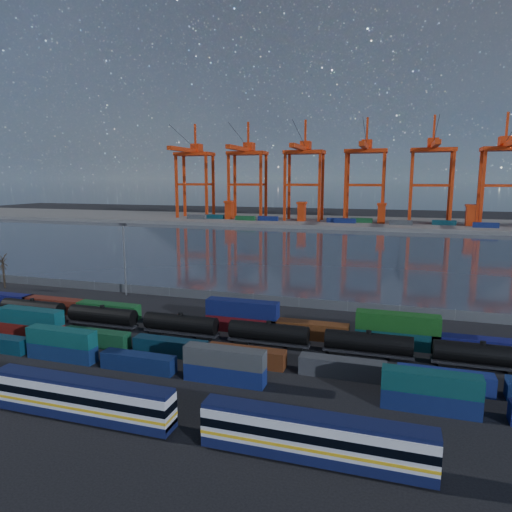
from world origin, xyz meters
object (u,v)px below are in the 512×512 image
(bare_tree, at_px, (3,271))
(gantry_cranes, at_px, (334,160))
(passenger_train, at_px, (82,399))
(tanker_string, at_px, (317,338))

(bare_tree, bearing_deg, gantry_cranes, 73.09)
(passenger_train, bearing_deg, gantry_cranes, 90.96)
(passenger_train, xyz_separation_m, bare_tree, (-58.56, 46.22, 1.95))
(tanker_string, bearing_deg, gantry_cranes, 97.23)
(passenger_train, height_order, tanker_string, passenger_train)
(passenger_train, relative_size, tanker_string, 0.61)
(gantry_cranes, bearing_deg, tanker_string, -82.77)
(passenger_train, height_order, gantry_cranes, gantry_cranes)
(passenger_train, bearing_deg, bare_tree, 141.72)
(passenger_train, height_order, bare_tree, bare_tree)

